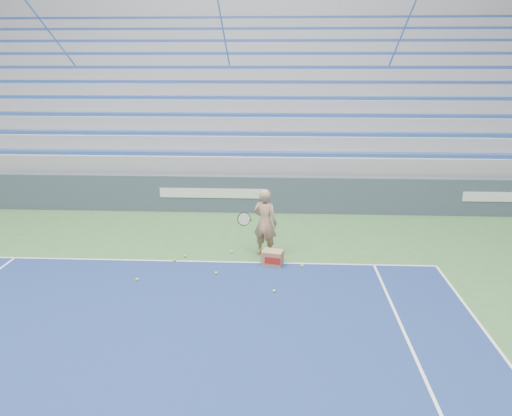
{
  "coord_description": "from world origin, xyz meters",
  "views": [
    {
      "loc": [
        2.01,
        1.46,
        4.38
      ],
      "look_at": [
        1.45,
        12.38,
        1.15
      ],
      "focal_mm": 35.0,
      "sensor_mm": 36.0,
      "label": 1
    }
  ],
  "objects": [
    {
      "name": "tennis_player",
      "position": [
        1.66,
        12.38,
        0.8
      ],
      "size": [
        0.95,
        0.91,
        1.6
      ],
      "color": "tan",
      "rests_on": "ground"
    },
    {
      "name": "tennis_ball_1",
      "position": [
        1.95,
        11.88,
        0.03
      ],
      "size": [
        0.07,
        0.07,
        0.07
      ],
      "primitive_type": "sphere",
      "color": "#C9D52B",
      "rests_on": "ground"
    },
    {
      "name": "tennis_ball_0",
      "position": [
        -0.94,
        10.8,
        0.03
      ],
      "size": [
        0.07,
        0.07,
        0.07
      ],
      "primitive_type": "sphere",
      "color": "#C9D52B",
      "rests_on": "ground"
    },
    {
      "name": "tennis_ball_3",
      "position": [
        0.86,
        12.46,
        0.03
      ],
      "size": [
        0.07,
        0.07,
        0.07
      ],
      "primitive_type": "sphere",
      "color": "#C9D52B",
      "rests_on": "ground"
    },
    {
      "name": "tennis_ball_7",
      "position": [
        2.51,
        11.7,
        0.03
      ],
      "size": [
        0.07,
        0.07,
        0.07
      ],
      "primitive_type": "sphere",
      "color": "#C9D52B",
      "rests_on": "ground"
    },
    {
      "name": "ball_box",
      "position": [
        1.85,
        11.81,
        0.17
      ],
      "size": [
        0.51,
        0.44,
        0.34
      ],
      "color": "#A3734E",
      "rests_on": "ground"
    },
    {
      "name": "tennis_ball_6",
      "position": [
        0.66,
        11.2,
        0.03
      ],
      "size": [
        0.07,
        0.07,
        0.07
      ],
      "primitive_type": "sphere",
      "color": "#C9D52B",
      "rests_on": "ground"
    },
    {
      "name": "tennis_ball_2",
      "position": [
        -0.38,
        11.88,
        0.03
      ],
      "size": [
        0.07,
        0.07,
        0.07
      ],
      "primitive_type": "sphere",
      "color": "#C9D52B",
      "rests_on": "ground"
    },
    {
      "name": "tennis_ball_5",
      "position": [
        1.91,
        10.41,
        0.03
      ],
      "size": [
        0.07,
        0.07,
        0.07
      ],
      "primitive_type": "sphere",
      "color": "#C9D52B",
      "rests_on": "ground"
    },
    {
      "name": "sponsor_barrier",
      "position": [
        0.0,
        15.88,
        0.55
      ],
      "size": [
        30.0,
        0.32,
        1.1
      ],
      "color": "#3B495B",
      "rests_on": "ground"
    },
    {
      "name": "bleachers",
      "position": [
        0.0,
        21.6,
        2.36
      ],
      "size": [
        31.0,
        9.15,
        7.3
      ],
      "color": "#989AA0",
      "rests_on": "ground"
    },
    {
      "name": "tennis_ball_4",
      "position": [
        -0.19,
        12.14,
        0.03
      ],
      "size": [
        0.07,
        0.07,
        0.07
      ],
      "primitive_type": "sphere",
      "color": "#C9D52B",
      "rests_on": "ground"
    }
  ]
}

